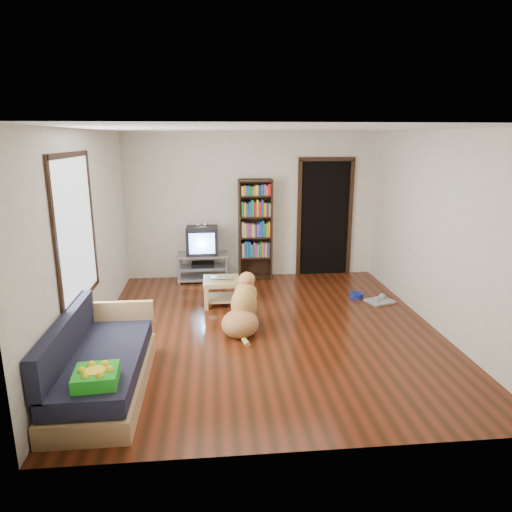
{
  "coord_description": "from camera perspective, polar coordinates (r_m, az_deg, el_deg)",
  "views": [
    {
      "loc": [
        -0.71,
        -5.67,
        2.5
      ],
      "look_at": [
        -0.12,
        0.46,
        0.9
      ],
      "focal_mm": 32.0,
      "sensor_mm": 36.0,
      "label": 1
    }
  ],
  "objects": [
    {
      "name": "green_cushion",
      "position": [
        4.33,
        -19.35,
        -14.06
      ],
      "size": [
        0.4,
        0.4,
        0.12
      ],
      "primitive_type": "cube",
      "rotation": [
        0.0,
        0.0,
        0.08
      ],
      "color": "green",
      "rests_on": "sofa"
    },
    {
      "name": "window",
      "position": [
        5.48,
        -21.61,
        3.04
      ],
      "size": [
        0.03,
        1.46,
        1.7
      ],
      "color": "white",
      "rests_on": "wall_left"
    },
    {
      "name": "coffee_table",
      "position": [
        7.04,
        -4.34,
        -3.85
      ],
      "size": [
        0.55,
        0.55,
        0.4
      ],
      "color": "tan",
      "rests_on": "ground"
    },
    {
      "name": "ground",
      "position": [
        6.23,
        1.49,
        -9.07
      ],
      "size": [
        5.0,
        5.0,
        0.0
      ],
      "primitive_type": "plane",
      "color": "#561F0E",
      "rests_on": "ground"
    },
    {
      "name": "wall_front",
      "position": [
        3.46,
        6.67,
        -5.78
      ],
      "size": [
        4.5,
        0.0,
        4.5
      ],
      "primitive_type": "plane",
      "rotation": [
        -1.57,
        0.0,
        0.0
      ],
      "color": "silver",
      "rests_on": "ground"
    },
    {
      "name": "dog",
      "position": [
        6.08,
        -1.65,
        -6.8
      ],
      "size": [
        0.64,
        0.95,
        0.78
      ],
      "color": "#BB7948",
      "rests_on": "ground"
    },
    {
      "name": "crt_tv",
      "position": [
        8.13,
        -6.74,
        2.0
      ],
      "size": [
        0.55,
        0.52,
        0.58
      ],
      "color": "black",
      "rests_on": "tv_stand"
    },
    {
      "name": "tv_stand",
      "position": [
        8.23,
        -6.64,
        -1.26
      ],
      "size": [
        0.9,
        0.45,
        0.5
      ],
      "color": "#99999E",
      "rests_on": "ground"
    },
    {
      "name": "wall_back",
      "position": [
        8.29,
        -0.55,
        6.24
      ],
      "size": [
        4.5,
        0.0,
        4.5
      ],
      "primitive_type": "plane",
      "rotation": [
        1.57,
        0.0,
        0.0
      ],
      "color": "silver",
      "rests_on": "ground"
    },
    {
      "name": "wall_right",
      "position": [
        6.5,
        21.68,
        2.91
      ],
      "size": [
        0.0,
        5.0,
        5.0
      ],
      "primitive_type": "plane",
      "rotation": [
        1.57,
        0.0,
        -1.57
      ],
      "color": "silver",
      "rests_on": "ground"
    },
    {
      "name": "grey_rag",
      "position": [
        7.44,
        15.23,
        -5.46
      ],
      "size": [
        0.49,
        0.44,
        0.03
      ],
      "primitive_type": "cube",
      "rotation": [
        0.0,
        0.0,
        0.36
      ],
      "color": "#A6A6A6",
      "rests_on": "ground"
    },
    {
      "name": "dog_bowl",
      "position": [
        7.56,
        12.45,
        -4.77
      ],
      "size": [
        0.22,
        0.22,
        0.08
      ],
      "primitive_type": "cylinder",
      "color": "navy",
      "rests_on": "ground"
    },
    {
      "name": "sofa",
      "position": [
        4.97,
        -18.94,
        -13.01
      ],
      "size": [
        0.8,
        1.8,
        0.8
      ],
      "color": "tan",
      "rests_on": "ground"
    },
    {
      "name": "doorway",
      "position": [
        8.52,
        8.58,
        5.08
      ],
      "size": [
        1.03,
        0.05,
        2.19
      ],
      "color": "black",
      "rests_on": "wall_back"
    },
    {
      "name": "laptop",
      "position": [
        6.97,
        -4.35,
        -2.89
      ],
      "size": [
        0.39,
        0.3,
        0.03
      ],
      "primitive_type": "imported",
      "rotation": [
        0.0,
        0.0,
        -0.25
      ],
      "color": "silver",
      "rests_on": "coffee_table"
    },
    {
      "name": "bookshelf",
      "position": [
        8.19,
        -0.1,
        4.02
      ],
      "size": [
        0.6,
        0.3,
        1.8
      ],
      "color": "black",
      "rests_on": "ground"
    },
    {
      "name": "ceiling",
      "position": [
        5.71,
        1.67,
        15.58
      ],
      "size": [
        5.0,
        5.0,
        0.0
      ],
      "primitive_type": "plane",
      "rotation": [
        3.14,
        0.0,
        0.0
      ],
      "color": "white",
      "rests_on": "ground"
    },
    {
      "name": "wall_left",
      "position": [
        5.99,
        -20.31,
        2.12
      ],
      "size": [
        0.0,
        5.0,
        5.0
      ],
      "primitive_type": "plane",
      "rotation": [
        1.57,
        0.0,
        1.57
      ],
      "color": "silver",
      "rests_on": "ground"
    }
  ]
}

